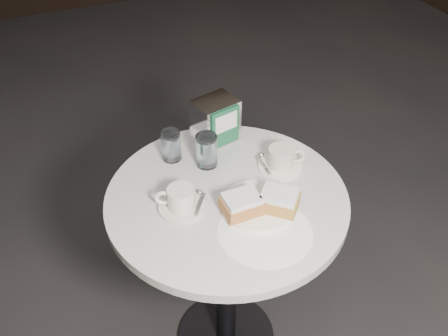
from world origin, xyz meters
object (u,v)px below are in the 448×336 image
at_px(water_glass_left, 171,146).
at_px(coffee_cup_right, 281,160).
at_px(coffee_cup_left, 181,200).
at_px(water_glass_right, 207,151).
at_px(cafe_table, 227,241).
at_px(beignet_plate, 259,203).
at_px(napkin_dispenser, 216,121).

bearing_deg(water_glass_left, coffee_cup_right, -31.18).
bearing_deg(coffee_cup_left, water_glass_right, 69.03).
height_order(cafe_table, coffee_cup_left, coffee_cup_left).
xyz_separation_m(beignet_plate, napkin_dispenser, (0.02, 0.35, 0.05)).
relative_size(cafe_table, beignet_plate, 2.88).
relative_size(cafe_table, water_glass_right, 7.03).
xyz_separation_m(cafe_table, coffee_cup_left, (-0.14, 0.00, 0.23)).
height_order(beignet_plate, napkin_dispenser, napkin_dispenser).
relative_size(coffee_cup_left, coffee_cup_right, 1.00).
bearing_deg(napkin_dispenser, water_glass_left, 177.41).
height_order(water_glass_left, napkin_dispenser, napkin_dispenser).
bearing_deg(coffee_cup_left, water_glass_left, 99.05).
height_order(cafe_table, water_glass_right, water_glass_right).
bearing_deg(beignet_plate, napkin_dispenser, 87.40).
bearing_deg(napkin_dispenser, beignet_plate, -105.75).
relative_size(water_glass_right, napkin_dispenser, 0.70).
xyz_separation_m(cafe_table, water_glass_left, (-0.09, 0.22, 0.25)).
relative_size(coffee_cup_right, napkin_dispenser, 1.13).
xyz_separation_m(coffee_cup_left, napkin_dispenser, (0.21, 0.25, 0.05)).
distance_m(beignet_plate, coffee_cup_right, 0.20).
height_order(beignet_plate, water_glass_left, water_glass_left).
bearing_deg(napkin_dispenser, coffee_cup_left, -142.85).
bearing_deg(water_glass_right, beignet_plate, -77.20).
bearing_deg(cafe_table, coffee_cup_left, 179.18).
bearing_deg(coffee_cup_right, beignet_plate, -117.45).
xyz_separation_m(cafe_table, water_glass_right, (0.00, 0.15, 0.25)).
xyz_separation_m(beignet_plate, water_glass_right, (-0.06, 0.25, 0.02)).
bearing_deg(cafe_table, beignet_plate, -59.03).
distance_m(coffee_cup_right, water_glass_right, 0.23).
height_order(water_glass_right, napkin_dispenser, napkin_dispenser).
relative_size(cafe_table, coffee_cup_right, 4.36).
bearing_deg(coffee_cup_right, cafe_table, -148.34).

